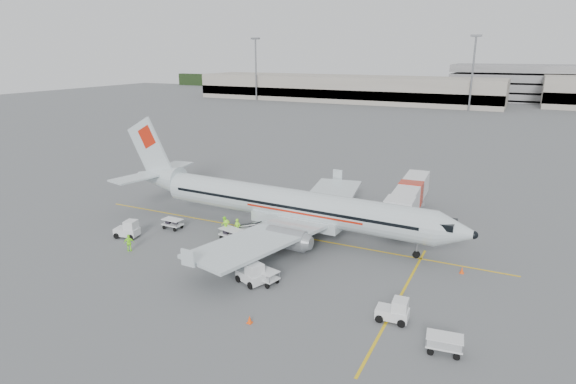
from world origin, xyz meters
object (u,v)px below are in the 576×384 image
at_px(jet_bridge, 410,201).
at_px(tug_aft, 127,229).
at_px(belt_loader, 248,225).
at_px(tug_mid, 251,273).
at_px(aircraft, 291,184).
at_px(tug_fore, 392,309).

xyz_separation_m(jet_bridge, tug_aft, (-23.74, -17.10, -1.25)).
xyz_separation_m(belt_loader, tug_mid, (5.30, -8.56, -0.27)).
distance_m(aircraft, tug_aft, 16.64).
xyz_separation_m(belt_loader, tug_aft, (-10.55, -5.47, -0.28)).
relative_size(tug_fore, tug_mid, 0.94).
bearing_deg(tug_mid, jet_bridge, 90.67).
height_order(jet_bridge, tug_aft, jet_bridge).
bearing_deg(aircraft, tug_mid, -77.86).
height_order(belt_loader, tug_fore, belt_loader).
bearing_deg(tug_fore, aircraft, 135.62).
height_order(jet_bridge, belt_loader, jet_bridge).
bearing_deg(jet_bridge, tug_aft, -147.36).
distance_m(tug_fore, tug_mid, 11.39).
relative_size(aircraft, jet_bridge, 2.31).
relative_size(tug_mid, tug_aft, 1.01).
bearing_deg(tug_aft, jet_bridge, 24.38).
distance_m(belt_loader, tug_aft, 11.89).
xyz_separation_m(jet_bridge, belt_loader, (-13.18, -11.63, -0.97)).
bearing_deg(belt_loader, tug_aft, -133.59).
relative_size(aircraft, tug_mid, 16.29).
relative_size(tug_fore, tug_aft, 0.95).
bearing_deg(jet_bridge, belt_loader, -141.70).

